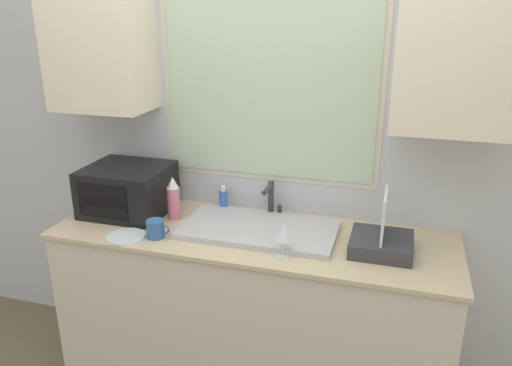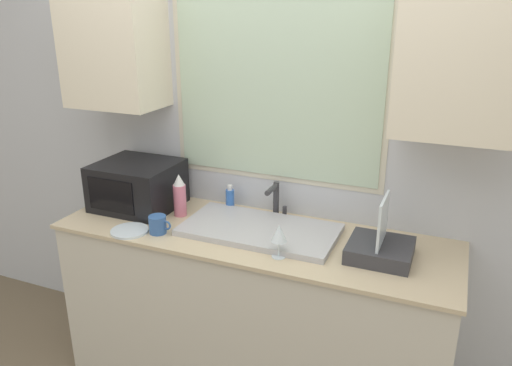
{
  "view_description": "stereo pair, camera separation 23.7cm",
  "coord_description": "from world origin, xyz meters",
  "views": [
    {
      "loc": [
        0.67,
        -1.86,
        2.01
      ],
      "look_at": [
        0.03,
        0.28,
        1.21
      ],
      "focal_mm": 35.0,
      "sensor_mm": 36.0,
      "label": 1
    },
    {
      "loc": [
        0.89,
        -1.78,
        2.01
      ],
      "look_at": [
        0.03,
        0.28,
        1.21
      ],
      "focal_mm": 35.0,
      "sensor_mm": 36.0,
      "label": 2
    }
  ],
  "objects": [
    {
      "name": "wine_glass",
      "position": [
        0.21,
        0.12,
        1.04
      ],
      "size": [
        0.07,
        0.07,
        0.16
      ],
      "color": "silver",
      "rests_on": "countertop"
    },
    {
      "name": "sink_basin",
      "position": [
        0.03,
        0.33,
        0.94
      ],
      "size": [
        0.77,
        0.41,
        0.03
      ],
      "color": "#B2B2B7",
      "rests_on": "countertop"
    },
    {
      "name": "soap_bottle",
      "position": [
        -0.23,
        0.54,
        0.99
      ],
      "size": [
        0.05,
        0.05,
        0.14
      ],
      "color": "blue",
      "rests_on": "countertop"
    },
    {
      "name": "countertop",
      "position": [
        0.0,
        0.31,
        0.46
      ],
      "size": [
        2.02,
        0.65,
        0.93
      ],
      "color": "beige",
      "rests_on": "ground_plane"
    },
    {
      "name": "dish_rack",
      "position": [
        0.63,
        0.29,
        0.98
      ],
      "size": [
        0.28,
        0.27,
        0.29
      ],
      "color": "#333338",
      "rests_on": "countertop"
    },
    {
      "name": "faucet",
      "position": [
        0.04,
        0.54,
        1.04
      ],
      "size": [
        0.08,
        0.15,
        0.19
      ],
      "color": "#333338",
      "rests_on": "countertop"
    },
    {
      "name": "spray_bottle",
      "position": [
        -0.45,
        0.36,
        1.04
      ],
      "size": [
        0.07,
        0.07,
        0.23
      ],
      "color": "#D8728C",
      "rests_on": "countertop"
    },
    {
      "name": "microwave",
      "position": [
        -0.73,
        0.38,
        1.06
      ],
      "size": [
        0.43,
        0.39,
        0.26
      ],
      "color": "black",
      "rests_on": "countertop"
    },
    {
      "name": "wall_back",
      "position": [
        0.0,
        0.61,
        1.4
      ],
      "size": [
        6.0,
        0.38,
        2.6
      ],
      "color": "silver",
      "rests_on": "ground_plane"
    },
    {
      "name": "small_plate",
      "position": [
        -0.58,
        0.08,
        0.93
      ],
      "size": [
        0.19,
        0.19,
        0.01
      ],
      "color": "silver",
      "rests_on": "countertop"
    },
    {
      "name": "mug_near_sink",
      "position": [
        -0.43,
        0.13,
        0.97
      ],
      "size": [
        0.12,
        0.09,
        0.09
      ],
      "color": "#335999",
      "rests_on": "countertop"
    }
  ]
}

